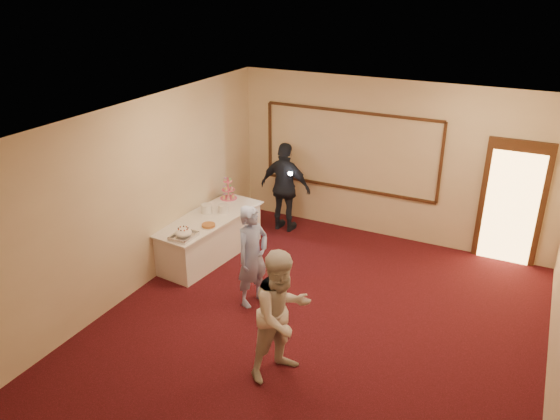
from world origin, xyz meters
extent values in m
plane|color=black|center=(0.00, 0.00, 0.00)|extent=(7.00, 7.00, 0.00)
cube|color=beige|center=(0.00, 3.50, 1.50)|extent=(6.00, 0.04, 3.00)
cube|color=beige|center=(0.00, -3.50, 1.50)|extent=(6.00, 0.04, 3.00)
cube|color=beige|center=(-3.00, 0.00, 1.50)|extent=(0.04, 7.00, 3.00)
cube|color=white|center=(0.00, 0.00, 3.00)|extent=(6.00, 7.00, 0.04)
cube|color=#381F10|center=(-0.80, 3.47, 0.85)|extent=(3.40, 0.04, 0.05)
cube|color=#381F10|center=(-0.80, 3.47, 2.35)|extent=(3.40, 0.04, 0.05)
cube|color=#381F10|center=(-2.50, 3.47, 1.60)|extent=(0.05, 0.04, 1.50)
cube|color=#381F10|center=(0.90, 3.47, 1.60)|extent=(0.05, 0.04, 1.50)
cube|color=#381F10|center=(2.15, 3.46, 1.10)|extent=(1.05, 0.06, 2.20)
cube|color=#FFBF66|center=(2.15, 3.43, 1.00)|extent=(0.85, 0.02, 2.00)
cube|color=white|center=(-2.57, 1.25, 0.37)|extent=(0.98, 2.16, 0.74)
cube|color=white|center=(-2.57, 1.25, 0.76)|extent=(1.08, 2.29, 0.03)
cube|color=#BABCC2|center=(-2.47, 0.38, 0.79)|extent=(0.33, 0.42, 0.04)
ellipsoid|color=white|center=(-2.47, 0.38, 0.87)|extent=(0.27, 0.27, 0.12)
cube|color=silver|center=(-2.38, 0.51, 0.81)|extent=(0.15, 0.28, 0.01)
cylinder|color=#EE5D88|center=(-2.70, 2.14, 0.98)|extent=(0.02, 0.02, 0.42)
cylinder|color=#EE5D88|center=(-2.70, 2.14, 0.78)|extent=(0.32, 0.32, 0.01)
cylinder|color=#EE5D88|center=(-2.70, 2.14, 0.95)|extent=(0.24, 0.24, 0.01)
cylinder|color=#EE5D88|center=(-2.70, 2.14, 1.12)|extent=(0.17, 0.17, 0.01)
cylinder|color=white|center=(-2.69, 1.38, 0.85)|extent=(0.19, 0.19, 0.16)
cylinder|color=white|center=(-2.69, 1.38, 0.93)|extent=(0.20, 0.20, 0.01)
cylinder|color=white|center=(-2.43, 1.53, 0.84)|extent=(0.17, 0.17, 0.14)
cylinder|color=white|center=(-2.43, 1.53, 0.92)|extent=(0.18, 0.18, 0.01)
cylinder|color=white|center=(-2.34, 0.91, 0.78)|extent=(0.27, 0.27, 0.01)
cylinder|color=brown|center=(-2.34, 0.91, 0.80)|extent=(0.23, 0.23, 0.04)
imported|color=#90A2DA|center=(-1.15, 0.29, 0.80)|extent=(0.53, 0.67, 1.61)
imported|color=silver|center=(-0.04, -0.95, 0.86)|extent=(0.96, 1.04, 1.72)
imported|color=black|center=(-1.86, 2.87, 0.89)|extent=(1.04, 0.45, 1.77)
cube|color=white|center=(-1.62, 2.57, 1.30)|extent=(0.07, 0.04, 0.05)
camera|label=1|loc=(2.43, -5.97, 4.70)|focal=35.00mm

